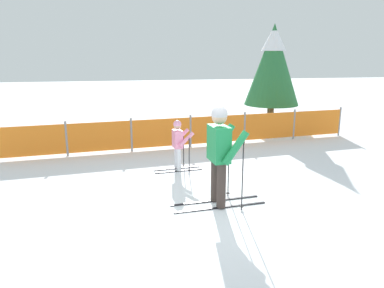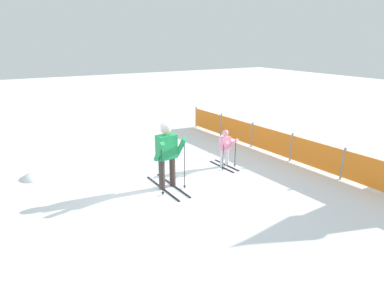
% 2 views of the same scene
% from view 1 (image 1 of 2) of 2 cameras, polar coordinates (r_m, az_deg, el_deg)
% --- Properties ---
extents(ground_plane, '(60.00, 60.00, 0.00)m').
position_cam_1_polar(ground_plane, '(6.52, 2.94, -10.31)').
color(ground_plane, white).
extents(skier_adult, '(1.71, 0.79, 1.79)m').
position_cam_1_polar(skier_adult, '(6.49, 4.28, -0.51)').
color(skier_adult, black).
rests_on(skier_adult, ground_plane).
extents(skier_child, '(1.12, 0.55, 1.17)m').
position_cam_1_polar(skier_child, '(8.51, -2.11, 0.42)').
color(skier_child, black).
rests_on(skier_child, ground_plane).
extents(safety_fence, '(10.10, 1.26, 0.93)m').
position_cam_1_polar(safety_fence, '(10.69, -0.23, 2.02)').
color(safety_fence, gray).
rests_on(safety_fence, ground_plane).
extents(conifer_far, '(1.96, 1.96, 3.64)m').
position_cam_1_polar(conifer_far, '(14.00, 12.23, 11.90)').
color(conifer_far, '#4C3823').
rests_on(conifer_far, ground_plane).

